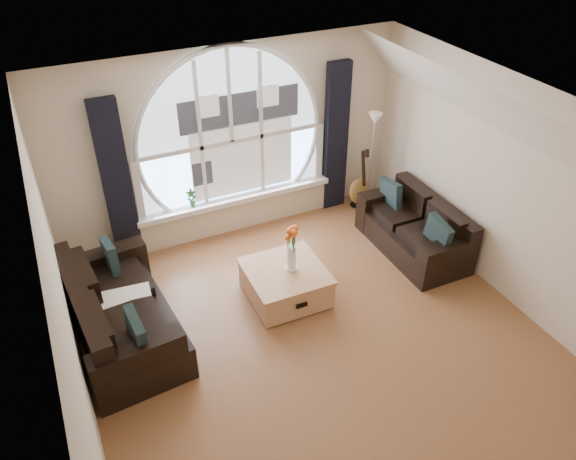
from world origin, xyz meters
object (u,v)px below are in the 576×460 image
object	(u,v)px
sofa_left	(122,312)
coffee_chest	(286,282)
vase_flowers	(291,243)
floor_lamp	(371,164)
guitar	(361,178)
potted_plant	(192,198)
sofa_right	(414,226)

from	to	relation	value
sofa_left	coffee_chest	distance (m)	1.98
vase_flowers	floor_lamp	size ratio (longest dim) A/B	0.44
vase_flowers	floor_lamp	distance (m)	2.37
vase_flowers	guitar	world-z (taller)	vase_flowers
sofa_left	vase_flowers	xyz separation A→B (m)	(2.04, -0.14, 0.42)
sofa_left	potted_plant	size ratio (longest dim) A/B	7.15
sofa_right	vase_flowers	distance (m)	2.01
sofa_right	floor_lamp	xyz separation A→B (m)	(-0.00, 1.17, 0.40)
sofa_right	potted_plant	size ratio (longest dim) A/B	6.15
vase_flowers	sofa_right	bearing A→B (deg)	4.86
vase_flowers	potted_plant	size ratio (longest dim) A/B	2.57
sofa_right	coffee_chest	bearing A→B (deg)	-175.26
sofa_right	guitar	size ratio (longest dim) A/B	1.58
sofa_right	guitar	distance (m)	1.28
vase_flowers	floor_lamp	world-z (taller)	floor_lamp
sofa_right	coffee_chest	distance (m)	2.04
sofa_left	coffee_chest	size ratio (longest dim) A/B	2.05
sofa_right	coffee_chest	world-z (taller)	sofa_right
vase_flowers	potted_plant	xyz separation A→B (m)	(-0.72, 1.71, -0.13)
vase_flowers	guitar	xyz separation A→B (m)	(1.86, 1.43, -0.29)
sofa_right	guitar	xyz separation A→B (m)	(-0.10, 1.27, 0.13)
sofa_left	floor_lamp	size ratio (longest dim) A/B	1.22
coffee_chest	guitar	xyz separation A→B (m)	(1.93, 1.42, 0.30)
floor_lamp	sofa_right	bearing A→B (deg)	-89.95
sofa_right	floor_lamp	distance (m)	1.24
guitar	sofa_left	bearing A→B (deg)	-159.57
sofa_right	floor_lamp	size ratio (longest dim) A/B	1.05
sofa_left	floor_lamp	distance (m)	4.19
sofa_right	coffee_chest	size ratio (longest dim) A/B	1.76
sofa_left	guitar	distance (m)	4.11
guitar	vase_flowers	bearing A→B (deg)	-140.24
floor_lamp	potted_plant	xyz separation A→B (m)	(-2.67, 0.37, -0.11)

